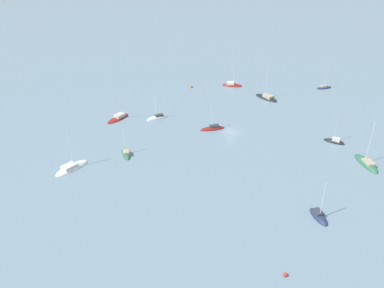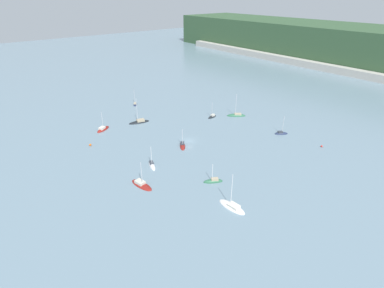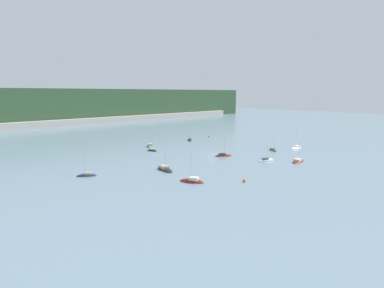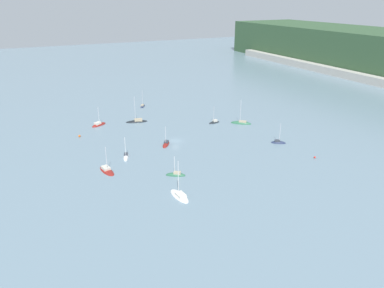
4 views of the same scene
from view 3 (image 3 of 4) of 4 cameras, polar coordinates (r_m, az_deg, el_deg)
ground_plane at (r=113.69m, az=3.72°, el=-2.11°), size 600.00×600.00×0.00m
hillside_ridge at (r=262.34m, az=-24.99°, el=6.61°), size 380.14×61.23×26.38m
shore_town_strip at (r=230.88m, az=-22.17°, el=3.80°), size 323.12×6.00×4.71m
sailboat_0 at (r=106.48m, az=13.96°, el=-3.15°), size 6.46×3.66×7.88m
sailboat_1 at (r=79.62m, az=0.01°, el=-7.17°), size 5.39×7.06×8.25m
sailboat_2 at (r=108.66m, az=19.55°, el=-3.14°), size 8.41×4.04×8.35m
sailboat_3 at (r=147.71m, az=-0.44°, el=0.69°), size 4.43×5.24×7.95m
sailboat_4 at (r=133.13m, az=-8.01°, el=-0.41°), size 7.16×7.88×10.82m
sailboat_5 at (r=92.17m, az=-5.19°, el=-4.85°), size 4.92×9.12×11.21m
sailboat_6 at (r=90.13m, az=-19.41°, el=-5.73°), size 5.54×4.26×8.26m
sailboat_7 at (r=134.54m, az=19.20°, el=-0.75°), size 8.32×3.53×10.51m
sailboat_8 at (r=122.53m, az=-7.61°, el=-1.25°), size 2.32×5.11×7.72m
sailboat_9 at (r=112.06m, az=6.00°, el=-2.27°), size 6.44×5.20×7.52m
sailboat_10 at (r=126.69m, az=15.17°, el=-1.16°), size 4.41×5.73×6.72m
mooring_buoy_0 at (r=159.94m, az=3.19°, el=1.45°), size 0.65×0.65×0.65m
mooring_buoy_1 at (r=80.85m, az=9.91°, el=-6.85°), size 0.81×0.81×0.81m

